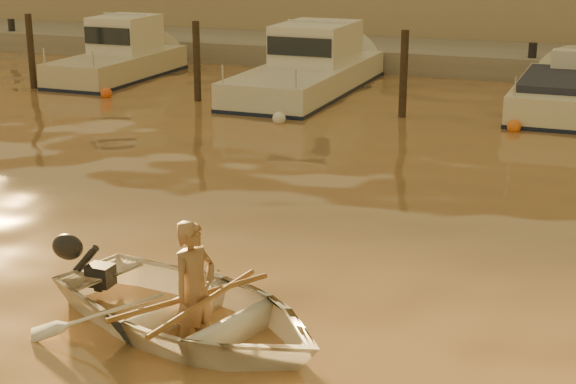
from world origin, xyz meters
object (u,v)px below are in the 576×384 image
at_px(dinghy, 189,310).
at_px(moored_boat_3, 563,100).
at_px(moored_boat_1, 117,57).
at_px(moored_boat_2, 307,68).
at_px(person, 195,292).

bearing_deg(dinghy, moored_boat_3, 6.14).
xyz_separation_m(moored_boat_1, moored_boat_2, (5.84, 0.00, 0.00)).
distance_m(moored_boat_2, moored_boat_3, 6.57).
relative_size(person, moored_boat_3, 0.26).
relative_size(dinghy, person, 2.22).
bearing_deg(moored_boat_1, moored_boat_2, 0.00).
height_order(dinghy, moored_boat_3, moored_boat_3).
distance_m(person, moored_boat_1, 17.10).
distance_m(moored_boat_1, moored_boat_2, 5.84).
relative_size(person, moored_boat_1, 0.28).
distance_m(dinghy, moored_boat_3, 14.34).
bearing_deg(dinghy, moored_boat_2, 32.34).
distance_m(dinghy, person, 0.27).
relative_size(moored_boat_1, moored_boat_3, 0.95).
xyz_separation_m(dinghy, moored_boat_3, (2.80, 14.07, -0.02)).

